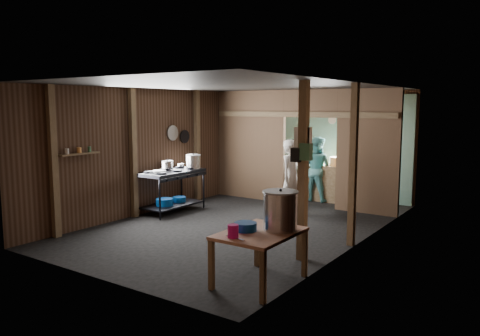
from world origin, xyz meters
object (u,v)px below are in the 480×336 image
Objects in this scene: stove_pot_large at (193,162)px; stock_pot at (280,211)px; cook at (291,178)px; gas_range at (171,191)px; pink_bucket at (233,231)px; prep_table at (260,257)px; yellow_tub at (338,162)px.

stock_pot is at bearing -36.15° from stove_pot_large.
stock_pot is 3.67m from cook.
cook is (-1.60, 3.30, -0.13)m from stock_pot.
pink_bucket is (3.59, -2.81, 0.31)m from gas_range.
pink_bucket is at bearing -38.08° from gas_range.
stove_pot_large is 2.05× the size of pink_bucket.
prep_table is at bearing -126.49° from stock_pot.
prep_table is at bearing -77.17° from yellow_tub.
gas_range is at bearing -107.70° from stove_pot_large.
cook reaches higher than prep_table.
pink_bucket is 4.15m from cook.
pink_bucket is 5.90m from yellow_tub.
cook is (-0.21, -1.86, -0.17)m from yellow_tub.
gas_range is 4.47m from stock_pot.
prep_table is at bearing -150.33° from cook.
pink_bucket is (-0.12, -0.41, 0.41)m from prep_table.
stove_pot_large is at bearing 72.30° from gas_range.
stock_pot is 1.41× the size of yellow_tub.
yellow_tub reaches higher than gas_range.
stock_pot is at bearing -74.91° from yellow_tub.
stove_pot_large is 0.62× the size of stock_pot.
cook is at bearing 115.95° from stock_pot.
yellow_tub is (-1.39, 5.16, 0.04)m from stock_pot.
cook is (2.10, 0.59, -0.25)m from stove_pot_large.
stove_pot_large is at bearing 113.11° from cook.
gas_range is at bearing 123.74° from cook.
stove_pot_large reaches higher than stock_pot.
cook reaches higher than gas_range.
gas_range is 4.57m from pink_bucket.
cook is at bearing 26.31° from gas_range.
stock_pot is at bearing 53.51° from prep_table.
gas_range is 0.81m from stove_pot_large.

